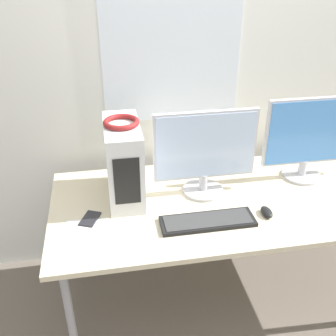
{
  "coord_description": "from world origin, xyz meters",
  "views": [
    {
      "loc": [
        -0.64,
        -1.25,
        1.92
      ],
      "look_at": [
        -0.35,
        0.43,
        0.95
      ],
      "focal_mm": 42.0,
      "sensor_mm": 36.0,
      "label": 1
    }
  ],
  "objects": [
    {
      "name": "desk",
      "position": [
        0.0,
        0.43,
        0.69
      ],
      "size": [
        1.92,
        0.86,
        0.74
      ],
      "color": "beige",
      "rests_on": "ground_plane"
    },
    {
      "name": "headphones",
      "position": [
        -0.56,
        0.55,
        1.16
      ],
      "size": [
        0.18,
        0.18,
        0.03
      ],
      "color": "maroon",
      "rests_on": "pc_tower"
    },
    {
      "name": "monitor_main",
      "position": [
        -0.14,
        0.51,
        0.98
      ],
      "size": [
        0.55,
        0.22,
        0.47
      ],
      "color": "#B7B7BC",
      "rests_on": "desk"
    },
    {
      "name": "pc_tower",
      "position": [
        -0.56,
        0.55,
        0.94
      ],
      "size": [
        0.18,
        0.4,
        0.42
      ],
      "color": "silver",
      "rests_on": "desk"
    },
    {
      "name": "keyboard",
      "position": [
        -0.18,
        0.23,
        0.75
      ],
      "size": [
        0.47,
        0.15,
        0.02
      ],
      "color": "black",
      "rests_on": "desk"
    },
    {
      "name": "cell_phone",
      "position": [
        -0.75,
        0.36,
        0.74
      ],
      "size": [
        0.11,
        0.14,
        0.01
      ],
      "rotation": [
        0.0,
        0.0,
        -0.41
      ],
      "color": "#232328",
      "rests_on": "desk"
    },
    {
      "name": "monitor_right_near",
      "position": [
        0.47,
        0.57,
        0.99
      ],
      "size": [
        0.52,
        0.22,
        0.48
      ],
      "color": "#B7B7BC",
      "rests_on": "desk"
    },
    {
      "name": "paper_sheet_front",
      "position": [
        -0.77,
        0.22,
        0.74
      ],
      "size": [
        0.23,
        0.31,
        0.0
      ],
      "rotation": [
        0.0,
        0.0,
        -0.07
      ],
      "color": "white",
      "rests_on": "desk"
    },
    {
      "name": "mouse",
      "position": [
        0.12,
        0.25,
        0.75
      ],
      "size": [
        0.05,
        0.1,
        0.03
      ],
      "color": "black",
      "rests_on": "desk"
    },
    {
      "name": "wall_back",
      "position": [
        -0.0,
        0.99,
        1.35
      ],
      "size": [
        8.0,
        0.07,
        2.7
      ],
      "color": "silver",
      "rests_on": "ground_plane"
    }
  ]
}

